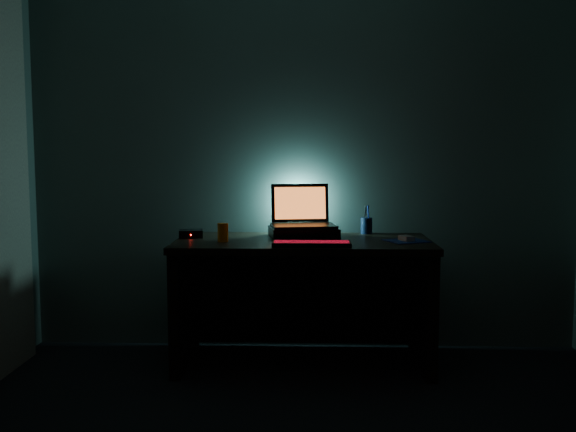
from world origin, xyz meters
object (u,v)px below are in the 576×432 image
at_px(keyboard, 311,244).
at_px(juice_glass, 223,232).
at_px(mouse, 406,238).
at_px(pen_cup, 367,226).
at_px(laptop, 302,217).
at_px(router, 191,234).

bearing_deg(keyboard, juice_glass, 162.25).
height_order(mouse, pen_cup, pen_cup).
bearing_deg(juice_glass, pen_cup, 24.04).
height_order(laptop, pen_cup, laptop).
relative_size(keyboard, router, 2.73).
xyz_separation_m(laptop, mouse, (0.61, -0.21, -0.10)).
relative_size(laptop, mouse, 4.46).
bearing_deg(laptop, mouse, -29.16).
distance_m(laptop, juice_glass, 0.53).
bearing_deg(mouse, router, 151.41).
bearing_deg(pen_cup, keyboard, -122.55).
relative_size(mouse, router, 0.59).
bearing_deg(laptop, router, 178.38).
height_order(keyboard, juice_glass, juice_glass).
bearing_deg(keyboard, router, 155.65).
height_order(laptop, router, laptop).
xyz_separation_m(keyboard, router, (-0.73, 0.33, 0.01)).
height_order(keyboard, mouse, mouse).
relative_size(pen_cup, router, 0.65).
xyz_separation_m(mouse, pen_cup, (-0.20, 0.34, 0.03)).
height_order(laptop, mouse, laptop).
relative_size(keyboard, mouse, 4.61).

